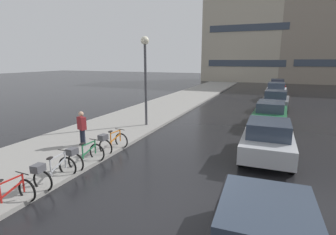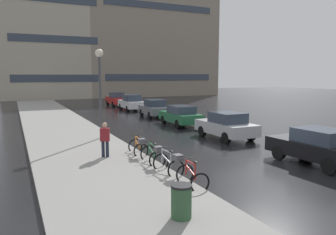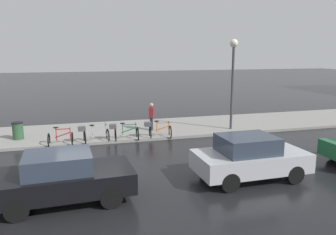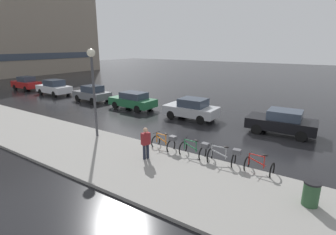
{
  "view_description": "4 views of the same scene",
  "coord_description": "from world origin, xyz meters",
  "px_view_note": "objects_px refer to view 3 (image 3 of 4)",
  "views": [
    {
      "loc": [
        2.4,
        -5.36,
        3.88
      ],
      "look_at": [
        -2.0,
        5.33,
        1.32
      ],
      "focal_mm": 28.0,
      "sensor_mm": 36.0,
      "label": 1
    },
    {
      "loc": [
        -8.92,
        -10.25,
        3.69
      ],
      "look_at": [
        -1.95,
        4.38,
        1.6
      ],
      "focal_mm": 35.0,
      "sensor_mm": 36.0,
      "label": 2
    },
    {
      "loc": [
        12.09,
        -0.38,
        4.37
      ],
      "look_at": [
        -1.11,
        3.31,
        1.67
      ],
      "focal_mm": 35.0,
      "sensor_mm": 36.0,
      "label": 3
    },
    {
      "loc": [
        -14.29,
        -3.67,
        5.33
      ],
      "look_at": [
        -1.8,
        4.69,
        1.15
      ],
      "focal_mm": 28.0,
      "sensor_mm": 36.0,
      "label": 4
    }
  ],
  "objects_px": {
    "bicycle_third": "(123,132)",
    "car_black": "(63,177)",
    "bicycle_second": "(93,134)",
    "bicycle_farthest": "(157,130)",
    "trash_bin": "(18,132)",
    "streetlamp": "(233,67)",
    "bicycle_nearest": "(61,139)",
    "car_silver": "(250,157)",
    "pedestrian": "(151,116)"
  },
  "relations": [
    {
      "from": "bicycle_nearest",
      "to": "bicycle_second",
      "type": "height_order",
      "value": "bicycle_second"
    },
    {
      "from": "bicycle_second",
      "to": "bicycle_farthest",
      "type": "distance_m",
      "value": 3.23
    },
    {
      "from": "bicycle_third",
      "to": "trash_bin",
      "type": "xyz_separation_m",
      "value": [
        -1.42,
        -5.09,
        0.0
      ]
    },
    {
      "from": "bicycle_third",
      "to": "trash_bin",
      "type": "distance_m",
      "value": 5.28
    },
    {
      "from": "bicycle_farthest",
      "to": "trash_bin",
      "type": "xyz_separation_m",
      "value": [
        -1.42,
        -6.83,
        0.01
      ]
    },
    {
      "from": "bicycle_nearest",
      "to": "bicycle_third",
      "type": "height_order",
      "value": "bicycle_third"
    },
    {
      "from": "car_silver",
      "to": "pedestrian",
      "type": "distance_m",
      "value": 7.87
    },
    {
      "from": "streetlamp",
      "to": "car_black",
      "type": "bearing_deg",
      "value": -52.14
    },
    {
      "from": "car_black",
      "to": "pedestrian",
      "type": "xyz_separation_m",
      "value": [
        -7.82,
        4.45,
        0.18
      ]
    },
    {
      "from": "bicycle_nearest",
      "to": "bicycle_third",
      "type": "distance_m",
      "value": 3.0
    },
    {
      "from": "car_black",
      "to": "car_silver",
      "type": "height_order",
      "value": "car_silver"
    },
    {
      "from": "car_silver",
      "to": "streetlamp",
      "type": "xyz_separation_m",
      "value": [
        -6.74,
        2.62,
        2.86
      ]
    },
    {
      "from": "car_black",
      "to": "trash_bin",
      "type": "relative_size",
      "value": 4.09
    },
    {
      "from": "bicycle_second",
      "to": "bicycle_farthest",
      "type": "bearing_deg",
      "value": 90.41
    },
    {
      "from": "car_silver",
      "to": "car_black",
      "type": "bearing_deg",
      "value": -88.55
    },
    {
      "from": "bicycle_second",
      "to": "car_silver",
      "type": "relative_size",
      "value": 0.37
    },
    {
      "from": "bicycle_nearest",
      "to": "streetlamp",
      "type": "height_order",
      "value": "streetlamp"
    },
    {
      "from": "pedestrian",
      "to": "trash_bin",
      "type": "height_order",
      "value": "pedestrian"
    },
    {
      "from": "pedestrian",
      "to": "bicycle_farthest",
      "type": "bearing_deg",
      "value": -1.83
    },
    {
      "from": "bicycle_nearest",
      "to": "bicycle_farthest",
      "type": "bearing_deg",
      "value": 90.99
    },
    {
      "from": "car_black",
      "to": "pedestrian",
      "type": "height_order",
      "value": "pedestrian"
    },
    {
      "from": "bicycle_farthest",
      "to": "streetlamp",
      "type": "height_order",
      "value": "streetlamp"
    },
    {
      "from": "streetlamp",
      "to": "bicycle_farthest",
      "type": "bearing_deg",
      "value": -82.06
    },
    {
      "from": "bicycle_second",
      "to": "streetlamp",
      "type": "distance_m",
      "value": 8.34
    },
    {
      "from": "car_black",
      "to": "trash_bin",
      "type": "xyz_separation_m",
      "value": [
        -7.69,
        -2.43,
        -0.26
      ]
    },
    {
      "from": "streetlamp",
      "to": "trash_bin",
      "type": "bearing_deg",
      "value": -94.03
    },
    {
      "from": "bicycle_nearest",
      "to": "trash_bin",
      "type": "height_order",
      "value": "trash_bin"
    },
    {
      "from": "bicycle_farthest",
      "to": "trash_bin",
      "type": "height_order",
      "value": "trash_bin"
    },
    {
      "from": "bicycle_second",
      "to": "bicycle_third",
      "type": "xyz_separation_m",
      "value": [
        -0.02,
        1.49,
        0.0
      ]
    },
    {
      "from": "bicycle_second",
      "to": "car_silver",
      "type": "xyz_separation_m",
      "value": [
        6.09,
        5.08,
        0.29
      ]
    },
    {
      "from": "car_silver",
      "to": "bicycle_second",
      "type": "bearing_deg",
      "value": -140.19
    },
    {
      "from": "car_black",
      "to": "trash_bin",
      "type": "distance_m",
      "value": 8.07
    },
    {
      "from": "bicycle_second",
      "to": "bicycle_farthest",
      "type": "relative_size",
      "value": 1.05
    },
    {
      "from": "bicycle_third",
      "to": "streetlamp",
      "type": "height_order",
      "value": "streetlamp"
    },
    {
      "from": "bicycle_second",
      "to": "trash_bin",
      "type": "bearing_deg",
      "value": -111.85
    },
    {
      "from": "bicycle_nearest",
      "to": "trash_bin",
      "type": "bearing_deg",
      "value": -125.7
    },
    {
      "from": "bicycle_third",
      "to": "car_black",
      "type": "bearing_deg",
      "value": -23.01
    },
    {
      "from": "pedestrian",
      "to": "bicycle_third",
      "type": "bearing_deg",
      "value": -49.11
    },
    {
      "from": "bicycle_second",
      "to": "car_black",
      "type": "distance_m",
      "value": 6.36
    },
    {
      "from": "bicycle_third",
      "to": "car_black",
      "type": "height_order",
      "value": "car_black"
    },
    {
      "from": "bicycle_nearest",
      "to": "car_black",
      "type": "distance_m",
      "value": 6.21
    },
    {
      "from": "bicycle_second",
      "to": "car_silver",
      "type": "bearing_deg",
      "value": 39.81
    },
    {
      "from": "bicycle_third",
      "to": "bicycle_nearest",
      "type": "bearing_deg",
      "value": -88.5
    },
    {
      "from": "bicycle_nearest",
      "to": "car_black",
      "type": "height_order",
      "value": "car_black"
    },
    {
      "from": "streetlamp",
      "to": "trash_bin",
      "type": "height_order",
      "value": "streetlamp"
    },
    {
      "from": "car_silver",
      "to": "streetlamp",
      "type": "relative_size",
      "value": 0.77
    },
    {
      "from": "bicycle_second",
      "to": "bicycle_third",
      "type": "distance_m",
      "value": 1.49
    },
    {
      "from": "bicycle_nearest",
      "to": "bicycle_farthest",
      "type": "xyz_separation_m",
      "value": [
        -0.08,
        4.74,
        0.11
      ]
    },
    {
      "from": "streetlamp",
      "to": "trash_bin",
      "type": "relative_size",
      "value": 5.15
    },
    {
      "from": "bicycle_second",
      "to": "bicycle_third",
      "type": "height_order",
      "value": "bicycle_third"
    }
  ]
}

